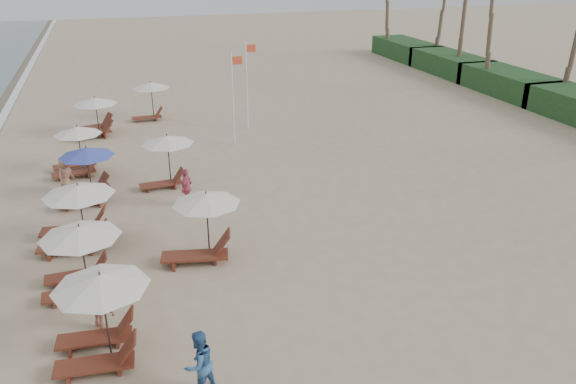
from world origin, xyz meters
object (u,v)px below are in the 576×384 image
object	(u,v)px
lounger_station_4	(83,176)
lounger_station_6	(92,118)
beachgoer_far_a	(186,187)
lounger_station_5	(75,151)
inland_station_0	(200,224)
beachgoer_mid_b	(99,301)
inland_station_1	(165,154)
beachgoer_far_b	(65,175)
lounger_station_1	(96,316)
inland_station_2	(149,95)
lounger_station_3	(73,217)
flag_pole_near	(233,95)
beachgoer_mid_a	(199,363)
lounger_station_2	(77,256)

from	to	relation	value
lounger_station_4	lounger_station_6	size ratio (longest dim) A/B	0.92
lounger_station_6	beachgoer_far_a	bearing A→B (deg)	-71.99
lounger_station_5	inland_station_0	distance (m)	10.29
beachgoer_mid_b	beachgoer_far_a	world-z (taller)	beachgoer_mid_b
lounger_station_5	inland_station_1	xyz separation A→B (m)	(3.72, -2.74, 0.39)
lounger_station_5	beachgoer_far_b	distance (m)	2.21
lounger_station_1	lounger_station_4	xyz separation A→B (m)	(-0.47, 10.27, -0.14)
inland_station_2	beachgoer_far_a	xyz separation A→B (m)	(0.25, -13.14, -0.71)
lounger_station_3	flag_pole_near	bearing A→B (deg)	50.22
inland_station_1	beachgoer_mid_a	xyz separation A→B (m)	(-0.69, -12.82, -0.64)
lounger_station_3	flag_pole_near	world-z (taller)	flag_pole_near
lounger_station_4	beachgoer_mid_a	world-z (taller)	lounger_station_4
lounger_station_4	inland_station_2	xyz separation A→B (m)	(3.59, 11.46, 0.40)
lounger_station_3	lounger_station_6	distance (m)	13.07
lounger_station_4	beachgoer_far_b	bearing A→B (deg)	123.19
lounger_station_1	beachgoer_mid_a	distance (m)	2.93
lounger_station_1	beachgoer_mid_a	xyz separation A→B (m)	(2.16, -1.94, -0.41)
beachgoer_mid_b	flag_pole_near	size ratio (longest dim) A/B	0.33
beachgoer_mid_b	lounger_station_6	bearing A→B (deg)	-38.39
beachgoer_mid_a	beachgoer_far_a	world-z (taller)	beachgoer_mid_a
lounger_station_1	inland_station_1	distance (m)	11.25
inland_station_1	inland_station_2	distance (m)	10.85
lounger_station_1	flag_pole_near	xyz separation A→B (m)	(6.88, 15.62, 1.38)
lounger_station_6	beachgoer_far_a	distance (m)	11.49
inland_station_2	beachgoer_far_a	size ratio (longest dim) A/B	1.59
lounger_station_6	flag_pole_near	world-z (taller)	flag_pole_near
lounger_station_2	beachgoer_mid_b	xyz separation A→B (m)	(0.55, -2.03, -0.38)
lounger_station_2	lounger_station_1	bearing A→B (deg)	-80.87
lounger_station_4	lounger_station_6	world-z (taller)	lounger_station_4
lounger_station_1	beachgoer_far_b	size ratio (longest dim) A/B	1.68
beachgoer_mid_a	flag_pole_near	world-z (taller)	flag_pole_near
lounger_station_1	beachgoer_mid_b	size ratio (longest dim) A/B	1.65
lounger_station_4	beachgoer_mid_b	bearing A→B (deg)	-86.97
lounger_station_5	flag_pole_near	distance (m)	8.16
lounger_station_5	inland_station_1	world-z (taller)	inland_station_1
inland_station_1	beachgoer_mid_b	world-z (taller)	inland_station_1
lounger_station_6	beachgoer_far_b	distance (m)	8.13
lounger_station_2	beachgoer_mid_b	size ratio (longest dim) A/B	1.61
lounger_station_6	lounger_station_2	bearing A→B (deg)	-91.32
lounger_station_2	lounger_station_6	xyz separation A→B (m)	(0.37, 16.11, -0.17)
inland_station_2	beachgoer_mid_b	size ratio (longest dim) A/B	1.59
beachgoer_mid_a	inland_station_1	bearing A→B (deg)	-123.50
beachgoer_far_b	lounger_station_2	bearing A→B (deg)	-137.08
lounger_station_5	beachgoer_mid_b	bearing A→B (deg)	-85.90
lounger_station_3	beachgoer_mid_a	world-z (taller)	lounger_station_3
beachgoer_far_a	beachgoer_mid_b	bearing A→B (deg)	3.58
lounger_station_2	beachgoer_mid_a	world-z (taller)	lounger_station_2
beachgoer_mid_a	lounger_station_2	bearing A→B (deg)	-93.59
inland_station_0	flag_pole_near	size ratio (longest dim) A/B	0.61
inland_station_2	beachgoer_far_a	distance (m)	13.16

